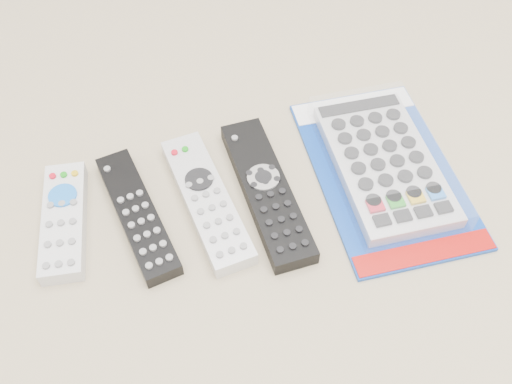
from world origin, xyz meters
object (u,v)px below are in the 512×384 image
object	(u,v)px
remote_slim_black	(137,214)
jumbo_remote_packaged	(385,162)
remote_large_black	(267,191)
remote_small_grey	(64,220)
remote_silver_dvd	(207,200)

from	to	relation	value
remote_slim_black	jumbo_remote_packaged	xyz separation A→B (m)	(0.33, -0.02, 0.01)
remote_large_black	jumbo_remote_packaged	size ratio (longest dim) A/B	0.75
remote_small_grey	remote_large_black	world-z (taller)	same
remote_small_grey	remote_silver_dvd	distance (m)	0.18
remote_large_black	remote_small_grey	bearing A→B (deg)	172.53
remote_small_grey	remote_slim_black	bearing A→B (deg)	-2.61
remote_slim_black	remote_silver_dvd	size ratio (longest dim) A/B	0.95
jumbo_remote_packaged	remote_silver_dvd	bearing A→B (deg)	-179.80
remote_silver_dvd	remote_large_black	xyz separation A→B (m)	(0.08, -0.01, 0.00)
remote_slim_black	remote_large_black	size ratio (longest dim) A/B	0.88
remote_large_black	jumbo_remote_packaged	distance (m)	0.17
remote_silver_dvd	jumbo_remote_packaged	xyz separation A→B (m)	(0.24, -0.02, 0.01)
remote_slim_black	remote_silver_dvd	world-z (taller)	remote_silver_dvd
remote_slim_black	remote_large_black	world-z (taller)	remote_large_black
remote_silver_dvd	remote_slim_black	bearing A→B (deg)	171.36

